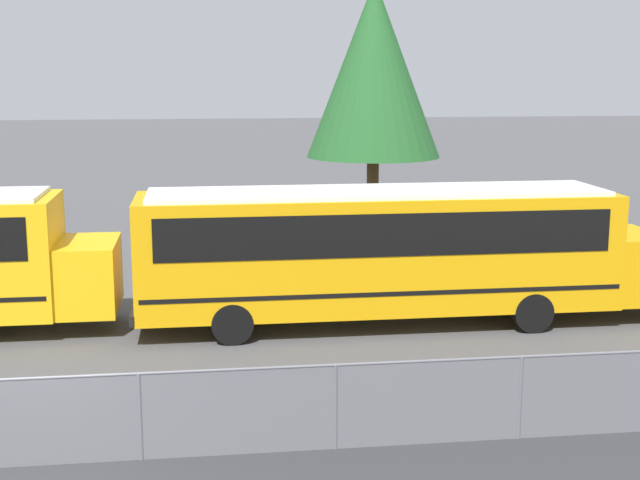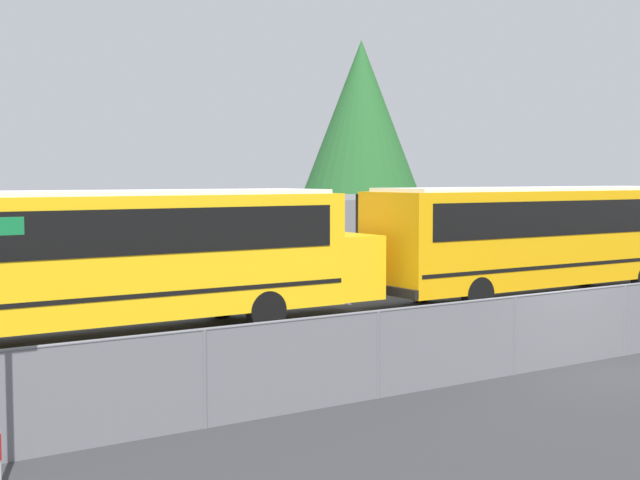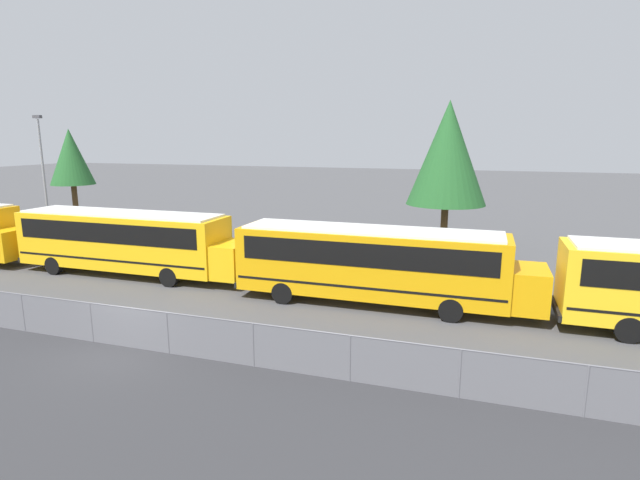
{
  "view_description": "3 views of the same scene",
  "coord_description": "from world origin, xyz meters",
  "views": [
    {
      "loc": [
        2.55,
        -13.28,
        5.99
      ],
      "look_at": [
        5.32,
        7.19,
        2.04
      ],
      "focal_mm": 50.0,
      "sensor_mm": 36.0,
      "label": 1
    },
    {
      "loc": [
        -13.16,
        -11.15,
        3.54
      ],
      "look_at": [
        -1.19,
        6.75,
        2.01
      ],
      "focal_mm": 50.0,
      "sensor_mm": 36.0,
      "label": 2
    },
    {
      "loc": [
        10.99,
        -12.98,
        6.95
      ],
      "look_at": [
        4.27,
        7.56,
        2.5
      ],
      "focal_mm": 28.0,
      "sensor_mm": 36.0,
      "label": 3
    }
  ],
  "objects": [
    {
      "name": "school_bus_2",
      "position": [
        6.92,
        6.97,
        1.92
      ],
      "size": [
        12.65,
        2.58,
        3.25
      ],
      "color": "orange",
      "rests_on": "ground_plane"
    },
    {
      "name": "school_bus_1",
      "position": [
        -6.09,
        7.58,
        1.92
      ],
      "size": [
        12.65,
        2.58,
        3.25
      ],
      "color": "yellow",
      "rests_on": "ground_plane"
    },
    {
      "name": "tree_0",
      "position": [
        8.82,
        18.66,
        6.0
      ],
      "size": [
        4.84,
        4.84,
        9.16
      ],
      "color": "#51381E",
      "rests_on": "ground_plane"
    },
    {
      "name": "ground_plane",
      "position": [
        0.0,
        0.0,
        0.0
      ],
      "size": [
        200.0,
        200.0,
        0.0
      ],
      "primitive_type": "plane",
      "color": "#4C4C4F"
    },
    {
      "name": "fence",
      "position": [
        0.0,
        -0.0,
        0.73
      ],
      "size": [
        64.35,
        0.07,
        1.43
      ],
      "color": "#9EA0A5",
      "rests_on": "ground_plane"
    }
  ]
}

